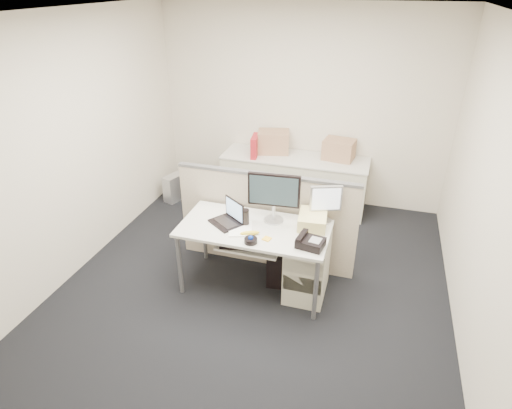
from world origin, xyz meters
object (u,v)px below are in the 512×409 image
(desk, at_px, (254,233))
(laptop, at_px, (225,214))
(desk_phone, at_px, (311,243))
(monitor_main, at_px, (274,198))

(desk, xyz_separation_m, laptop, (-0.30, -0.02, 0.18))
(desk, xyz_separation_m, desk_phone, (0.60, -0.18, 0.10))
(desk_phone, bearing_deg, desk, 172.87)
(desk, bearing_deg, laptop, -176.19)
(laptop, bearing_deg, desk, 39.74)
(desk_phone, bearing_deg, monitor_main, 150.91)
(monitor_main, height_order, desk_phone, monitor_main)
(monitor_main, distance_m, desk_phone, 0.62)
(monitor_main, relative_size, desk_phone, 2.14)
(desk_phone, bearing_deg, laptop, 179.49)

